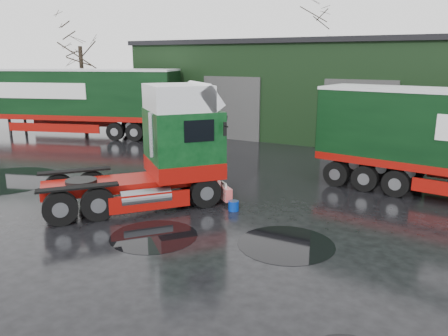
# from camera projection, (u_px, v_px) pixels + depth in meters

# --- Properties ---
(ground) EXTENTS (100.00, 100.00, 0.00)m
(ground) POSITION_uv_depth(u_px,v_px,m) (191.00, 225.00, 13.80)
(ground) COLOR black
(warehouse) EXTENTS (32.40, 12.40, 6.30)m
(warehouse) POSITION_uv_depth(u_px,v_px,m) (380.00, 89.00, 29.05)
(warehouse) COLOR black
(warehouse) RESTS_ON ground
(hero_tractor) EXTENTS (6.69, 7.17, 4.29)m
(hero_tractor) POSITION_uv_depth(u_px,v_px,m) (129.00, 147.00, 15.15)
(hero_tractor) COLOR #0A3815
(hero_tractor) RESTS_ON ground
(trailer_left) EXTENTS (14.68, 7.39, 4.50)m
(trailer_left) POSITION_uv_depth(u_px,v_px,m) (72.00, 102.00, 29.26)
(trailer_left) COLOR silver
(trailer_left) RESTS_ON ground
(wash_bucket) EXTENTS (0.42, 0.42, 0.34)m
(wash_bucket) POSITION_uv_depth(u_px,v_px,m) (234.00, 206.00, 15.09)
(wash_bucket) COLOR #062995
(wash_bucket) RESTS_ON ground
(tree_left) EXTENTS (4.40, 4.40, 8.50)m
(tree_left) POSITION_uv_depth(u_px,v_px,m) (82.00, 71.00, 30.94)
(tree_left) COLOR black
(tree_left) RESTS_ON ground
(tree_back_a) EXTENTS (4.40, 4.40, 9.50)m
(tree_back_a) POSITION_uv_depth(u_px,v_px,m) (312.00, 62.00, 40.90)
(tree_back_a) COLOR black
(tree_back_a) RESTS_ON ground
(puddle_0) EXTENTS (2.60, 2.60, 0.01)m
(puddle_0) POSITION_uv_depth(u_px,v_px,m) (154.00, 236.00, 12.94)
(puddle_0) COLOR black
(puddle_0) RESTS_ON ground
(puddle_1) EXTENTS (2.77, 2.77, 0.01)m
(puddle_1) POSITION_uv_depth(u_px,v_px,m) (286.00, 244.00, 12.39)
(puddle_1) COLOR black
(puddle_1) RESTS_ON ground
(puddle_2) EXTENTS (4.63, 4.63, 0.01)m
(puddle_2) POSITION_uv_depth(u_px,v_px,m) (5.00, 180.00, 18.86)
(puddle_2) COLOR black
(puddle_2) RESTS_ON ground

